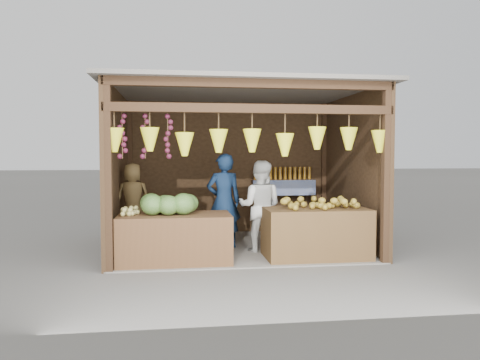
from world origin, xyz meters
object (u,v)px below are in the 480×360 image
(man_standing, at_px, (224,201))
(woman_standing, at_px, (260,206))
(counter_left, at_px, (175,239))
(vendor_seated, at_px, (133,198))
(counter_right, at_px, (316,233))

(man_standing, xyz_separation_m, woman_standing, (0.55, -0.35, -0.06))
(counter_left, relative_size, vendor_seated, 1.39)
(counter_left, bearing_deg, vendor_seated, 124.04)
(counter_right, xyz_separation_m, man_standing, (-1.31, 0.92, 0.41))
(man_standing, height_order, vendor_seated, man_standing)
(counter_left, relative_size, woman_standing, 1.09)
(counter_right, bearing_deg, man_standing, 144.72)
(man_standing, height_order, woman_standing, man_standing)
(woman_standing, bearing_deg, counter_left, 42.81)
(vendor_seated, bearing_deg, man_standing, 177.89)
(counter_left, height_order, vendor_seated, vendor_seated)
(man_standing, bearing_deg, counter_right, 140.16)
(counter_left, height_order, woman_standing, woman_standing)
(counter_left, height_order, man_standing, man_standing)
(counter_right, distance_m, man_standing, 1.65)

